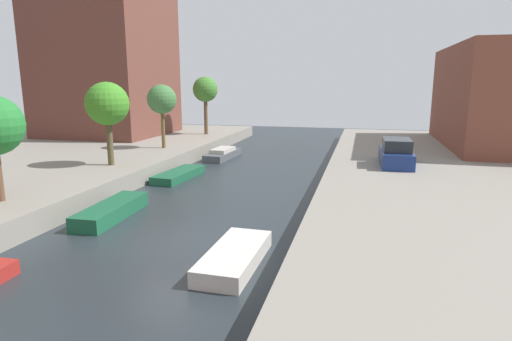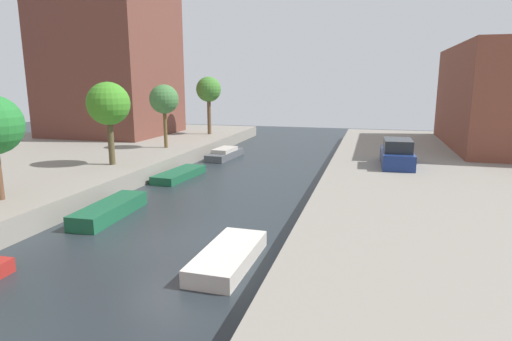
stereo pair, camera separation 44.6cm
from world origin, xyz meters
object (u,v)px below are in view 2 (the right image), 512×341
Objects in this scene: moored_boat_left_5 at (225,154)px; moored_boat_right_2 at (228,257)px; street_tree_4 at (164,100)px; moored_boat_left_4 at (180,174)px; moored_boat_left_3 at (110,210)px; street_tree_3 at (108,104)px; parked_car at (397,154)px; apartment_tower_far at (107,11)px; street_tree_5 at (209,90)px.

moored_boat_right_2 is (6.65, -18.54, -0.07)m from moored_boat_left_5.
moored_boat_left_4 is at bearing -55.83° from street_tree_4.
street_tree_4 is at bearing 106.66° from moored_boat_left_3.
street_tree_3 is 1.12× the size of parked_car.
moored_boat_right_2 is (10.50, -16.33, -4.26)m from street_tree_4.
street_tree_4 is at bearing 90.00° from street_tree_3.
moored_boat_left_5 is at bearing -19.21° from apartment_tower_far.
street_tree_5 is 15.18m from moored_boat_left_4.
moored_boat_left_4 is at bearing -75.95° from street_tree_5.
apartment_tower_far is 32.04m from moored_boat_right_2.
street_tree_5 is 1.18× the size of moored_boat_left_4.
moored_boat_left_4 is (3.49, -5.15, -4.29)m from street_tree_4.
street_tree_3 is at bearing 122.39° from moored_boat_left_3.
street_tree_3 is 16.99m from parked_car.
parked_car is at bearing -9.63° from street_tree_4.
moored_boat_left_3 reaches higher than moored_boat_left_4.
moored_boat_left_4 is (12.11, -11.70, -11.78)m from apartment_tower_far.
street_tree_4 is 1.07× the size of parked_car.
moored_boat_left_3 is 1.14× the size of moored_boat_right_2.
moored_boat_left_5 is at bearing 90.14° from moored_boat_left_3.
street_tree_3 is 15.68m from street_tree_5.
apartment_tower_far is 28.48m from parked_car.
moored_boat_left_3 is 1.01× the size of moored_boat_left_4.
street_tree_3 is 14.76m from moored_boat_right_2.
moored_boat_left_4 is 13.19m from moored_boat_right_2.
parked_car is at bearing 67.09° from moored_boat_right_2.
moored_boat_left_3 is at bearing -89.86° from moored_boat_left_5.
moored_boat_left_5 is (12.46, -4.34, -11.67)m from apartment_tower_far.
street_tree_4 is 7.56m from moored_boat_left_4.
parked_car is 0.97× the size of moored_boat_left_4.
apartment_tower_far is at bearing -165.28° from street_tree_5.
moored_boat_left_5 is at bearing 109.73° from moored_boat_right_2.
moored_boat_right_2 is at bearing -70.27° from moored_boat_left_5.
street_tree_4 is 1.04× the size of moored_boat_left_4.
street_tree_5 is 8.99m from moored_boat_left_5.
moored_boat_left_5 reaches higher than moored_boat_left_3.
street_tree_3 reaches higher than moored_boat_left_4.
moored_boat_left_4 is at bearing -169.36° from parked_car.
street_tree_5 is at bearing 100.11° from moored_boat_left_3.
moored_boat_left_4 is 1.14× the size of moored_boat_right_2.
street_tree_3 is (8.61, -13.41, -7.48)m from apartment_tower_far.
street_tree_3 is 1.07× the size of moored_boat_left_3.
street_tree_4 is 1.03× the size of moored_boat_left_3.
parked_car is 0.96× the size of moored_boat_left_3.
street_tree_3 reaches higher than moored_boat_left_5.
moored_boat_left_3 is at bearing -87.13° from moored_boat_left_4.
apartment_tower_far is at bearing 142.73° from street_tree_4.
street_tree_3 is 1.22× the size of moored_boat_right_2.
street_tree_4 is at bearing 170.37° from parked_car.
moored_boat_right_2 is at bearing -26.80° from moored_boat_left_3.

